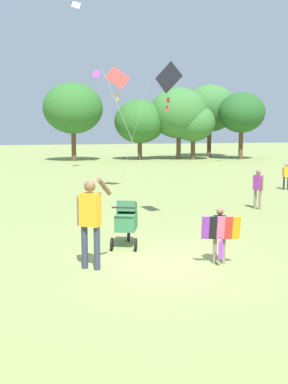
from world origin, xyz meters
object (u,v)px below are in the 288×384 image
at_px(person_adult_flyer, 90,216).
at_px(person_couple_left, 258,186).
at_px(stroller, 126,219).
at_px(person_sitting_far, 286,174).
at_px(child_with_butterfly_kite, 220,231).
at_px(kite_adult_black, 167,82).
at_px(kite_orange_delta, 118,81).

xyz_separation_m(person_adult_flyer, person_couple_left, (6.00, 4.97, -0.25)).
bearing_deg(stroller, person_sitting_far, 41.45).
relative_size(child_with_butterfly_kite, kite_adult_black, 0.25).
height_order(person_sitting_far, person_couple_left, person_couple_left).
bearing_deg(kite_adult_black, stroller, -127.85).
bearing_deg(person_couple_left, child_with_butterfly_kite, -123.95).
xyz_separation_m(person_adult_flyer, person_sitting_far, (9.35, 8.88, -0.35)).
height_order(child_with_butterfly_kite, kite_adult_black, kite_adult_black).
bearing_deg(stroller, kite_orange_delta, 80.66).
xyz_separation_m(child_with_butterfly_kite, stroller, (-1.49, 1.76, -0.06)).
bearing_deg(kite_orange_delta, child_with_butterfly_kite, -89.42).
xyz_separation_m(kite_orange_delta, person_couple_left, (3.65, -4.92, -3.67)).
bearing_deg(child_with_butterfly_kite, stroller, 130.13).
bearing_deg(person_adult_flyer, child_with_butterfly_kite, -6.71).
xyz_separation_m(child_with_butterfly_kite, person_couple_left, (3.54, 5.26, 0.09)).
bearing_deg(child_with_butterfly_kite, kite_adult_black, 89.90).
bearing_deg(person_couple_left, person_adult_flyer, -140.35).
relative_size(kite_adult_black, person_couple_left, 3.41).
bearing_deg(person_adult_flyer, stroller, 56.65).
xyz_separation_m(person_adult_flyer, kite_adult_black, (2.47, 3.40, 2.79)).
bearing_deg(kite_orange_delta, person_couple_left, -53.44).
xyz_separation_m(stroller, person_couple_left, (5.03, 3.50, 0.15)).
distance_m(kite_adult_black, kite_orange_delta, 6.52).
height_order(person_adult_flyer, person_couple_left, person_adult_flyer).
relative_size(stroller, kite_adult_black, 0.25).
bearing_deg(kite_adult_black, person_couple_left, 24.01).
relative_size(stroller, person_sitting_far, 0.99).
bearing_deg(person_couple_left, stroller, -145.18).
relative_size(person_adult_flyer, kite_orange_delta, 0.35).
relative_size(stroller, kite_orange_delta, 0.22).
xyz_separation_m(kite_orange_delta, person_sitting_far, (7.00, -1.01, -3.76)).
height_order(stroller, person_couple_left, person_couple_left).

